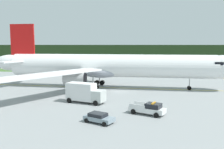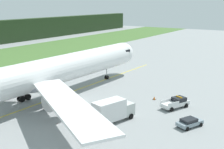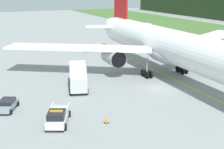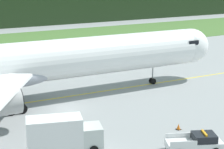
{
  "view_description": "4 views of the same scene",
  "coord_description": "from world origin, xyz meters",
  "px_view_note": "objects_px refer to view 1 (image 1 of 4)",
  "views": [
    {
      "loc": [
        5.42,
        -52.73,
        10.39
      ],
      "look_at": [
        -2.05,
        4.39,
        3.29
      ],
      "focal_mm": 38.91,
      "sensor_mm": 36.0,
      "label": 1
    },
    {
      "loc": [
        -41.1,
        -34.23,
        18.23
      ],
      "look_at": [
        2.56,
        -5.91,
        5.32
      ],
      "focal_mm": 47.02,
      "sensor_mm": 36.0,
      "label": 2
    },
    {
      "loc": [
        38.49,
        -24.74,
        14.9
      ],
      "look_at": [
        -0.46,
        -7.43,
        2.94
      ],
      "focal_mm": 50.86,
      "sensor_mm": 36.0,
      "label": 3
    },
    {
      "loc": [
        -17.31,
        -42.97,
        16.67
      ],
      "look_at": [
        3.61,
        -5.12,
        5.24
      ],
      "focal_mm": 62.08,
      "sensor_mm": 36.0,
      "label": 4
    }
  ],
  "objects_px": {
    "ops_pickup_truck": "(149,109)",
    "catering_truck": "(84,92)",
    "staff_car": "(99,117)",
    "airliner": "(107,66)",
    "apron_cone": "(159,105)"
  },
  "relations": [
    {
      "from": "ops_pickup_truck",
      "to": "staff_car",
      "type": "height_order",
      "value": "ops_pickup_truck"
    },
    {
      "from": "catering_truck",
      "to": "apron_cone",
      "type": "relative_size",
      "value": 11.26
    },
    {
      "from": "staff_car",
      "to": "apron_cone",
      "type": "relative_size",
      "value": 6.77
    },
    {
      "from": "ops_pickup_truck",
      "to": "catering_truck",
      "type": "bearing_deg",
      "value": 151.83
    },
    {
      "from": "catering_truck",
      "to": "staff_car",
      "type": "xyz_separation_m",
      "value": [
        4.62,
        -10.77,
        -1.17
      ]
    },
    {
      "from": "ops_pickup_truck",
      "to": "staff_car",
      "type": "bearing_deg",
      "value": -144.8
    },
    {
      "from": "airliner",
      "to": "catering_truck",
      "type": "relative_size",
      "value": 7.88
    },
    {
      "from": "airliner",
      "to": "staff_car",
      "type": "xyz_separation_m",
      "value": [
        2.91,
        -26.61,
        -4.57
      ]
    },
    {
      "from": "airliner",
      "to": "staff_car",
      "type": "relative_size",
      "value": 13.11
    },
    {
      "from": "staff_car",
      "to": "airliner",
      "type": "bearing_deg",
      "value": 96.23
    },
    {
      "from": "ops_pickup_truck",
      "to": "apron_cone",
      "type": "bearing_deg",
      "value": 69.38
    },
    {
      "from": "staff_car",
      "to": "ops_pickup_truck",
      "type": "bearing_deg",
      "value": 35.2
    },
    {
      "from": "airliner",
      "to": "catering_truck",
      "type": "xyz_separation_m",
      "value": [
        -1.71,
        -15.84,
        -3.4
      ]
    },
    {
      "from": "airliner",
      "to": "apron_cone",
      "type": "relative_size",
      "value": 88.71
    },
    {
      "from": "apron_cone",
      "to": "airliner",
      "type": "bearing_deg",
      "value": 124.32
    }
  ]
}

